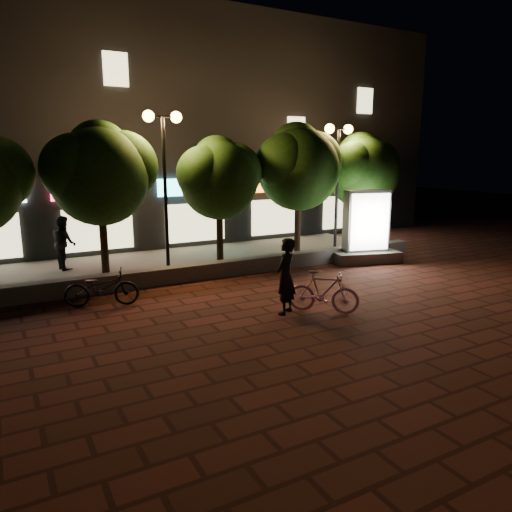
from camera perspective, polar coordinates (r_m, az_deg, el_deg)
ground at (r=12.32m, az=4.09°, el=-6.44°), size 80.00×80.00×0.00m
retaining_wall at (r=15.63m, az=-3.86°, el=-1.49°), size 16.00×0.45×0.50m
sidewalk at (r=17.92m, az=-7.23°, el=-0.50°), size 16.00×5.00×0.08m
building_block at (r=23.69m, az=-13.56°, el=14.36°), size 28.00×8.12×11.30m
tree_left at (r=15.55m, az=-18.16°, el=9.77°), size 3.60×3.00×4.89m
tree_mid at (r=16.77m, az=-4.41°, el=9.66°), size 3.24×2.70×4.50m
tree_right at (r=18.38m, az=5.17°, el=10.94°), size 3.72×3.10×5.07m
tree_far_right at (r=20.33m, az=12.79°, el=10.24°), size 3.48×2.90×4.76m
street_lamp_left at (r=15.77m, az=-11.01°, el=12.29°), size 1.26×0.36×5.18m
street_lamp_right at (r=19.13m, az=9.82°, el=11.84°), size 1.26×0.36×4.98m
ad_kiosk at (r=17.96m, az=13.03°, el=2.67°), size 2.69×1.82×2.66m
scooter_pink at (r=12.04m, az=8.09°, el=-4.30°), size 1.64×1.60×1.07m
rider at (r=11.77m, az=3.58°, el=-2.45°), size 0.84×0.78×1.92m
scooter_parked at (r=13.07m, az=-18.05°, el=-3.66°), size 2.00×1.19×0.99m
pedestrian at (r=17.34m, az=-22.06°, el=1.51°), size 0.83×1.00×1.83m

